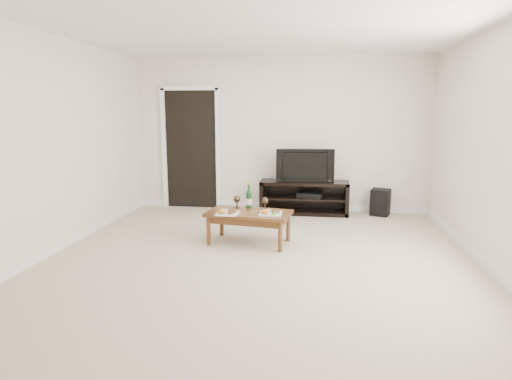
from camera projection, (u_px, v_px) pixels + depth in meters
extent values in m
plane|color=#BEB299|center=(258.00, 263.00, 4.84)|extent=(5.50, 5.50, 0.00)
cube|color=silver|center=(279.00, 135.00, 7.30)|extent=(5.00, 0.04, 2.60)
cube|color=white|center=(258.00, 19.00, 4.36)|extent=(5.00, 5.50, 0.04)
cube|color=black|center=(191.00, 150.00, 7.52)|extent=(0.90, 0.02, 2.05)
cube|color=black|center=(304.00, 197.00, 7.16)|extent=(1.46, 0.45, 0.55)
imported|color=black|center=(305.00, 165.00, 7.06)|extent=(0.96, 0.21, 0.55)
cube|color=black|center=(310.00, 195.00, 7.12)|extent=(0.45, 0.37, 0.08)
cube|color=black|center=(380.00, 202.00, 7.06)|extent=(0.37, 0.37, 0.43)
cube|color=brown|center=(249.00, 227.00, 5.55)|extent=(1.14, 0.73, 0.42)
cube|color=white|center=(227.00, 211.00, 5.39)|extent=(0.27, 0.27, 0.07)
cube|color=white|center=(271.00, 212.00, 5.37)|extent=(0.27, 0.27, 0.07)
cylinder|color=#103C16|center=(249.00, 195.00, 5.70)|extent=(0.07, 0.07, 0.35)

